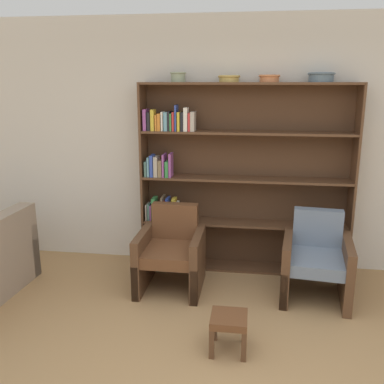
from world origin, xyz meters
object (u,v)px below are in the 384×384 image
object	(u,v)px
bowl_sage	(229,78)
bowl_brass	(321,77)
footstool	(229,323)
bowl_slate	(269,78)
armchair_leather	(171,252)
bowl_copper	(178,76)
armchair_cushioned	(316,260)
bookshelf	(227,182)

from	to	relation	value
bowl_sage	bowl_brass	world-z (taller)	bowl_brass
footstool	bowl_slate	bearing A→B (deg)	79.89
bowl_sage	armchair_leather	bearing A→B (deg)	-133.63
bowl_brass	bowl_slate	bearing A→B (deg)	180.00
bowl_brass	armchair_leather	size ratio (longest dim) A/B	0.33
bowl_sage	bowl_slate	distance (m)	0.41
bowl_brass	bowl_sage	bearing A→B (deg)	180.00
bowl_copper	bowl_sage	size ratio (longest dim) A/B	0.74
bowl_sage	footstool	distance (m)	2.43
armchair_leather	bowl_copper	bearing A→B (deg)	-88.69
armchair_leather	armchair_cushioned	bearing A→B (deg)	-179.78
bowl_brass	footstool	xyz separation A→B (m)	(-0.79, -1.56, -1.87)
armchair_leather	footstool	bearing A→B (deg)	122.70
bowl_copper	footstool	distance (m)	2.53
armchair_cushioned	bowl_copper	bearing A→B (deg)	-14.27
bookshelf	bowl_brass	bearing A→B (deg)	-1.57
bookshelf	armchair_cushioned	xyz separation A→B (m)	(0.92, -0.57, -0.62)
bookshelf	bowl_copper	world-z (taller)	bowl_copper
bowl_slate	bowl_sage	bearing A→B (deg)	180.00
bowl_copper	footstool	size ratio (longest dim) A/B	0.56
bowl_sage	bowl_copper	bearing A→B (deg)	180.00
bookshelf	armchair_cushioned	size ratio (longest dim) A/B	2.75
bookshelf	bowl_brass	distance (m)	1.44
armchair_cushioned	bowl_sage	bearing A→B (deg)	-24.32
bowl_slate	footstool	size ratio (longest dim) A/B	0.73
armchair_leather	footstool	xyz separation A→B (m)	(0.65, -1.02, -0.14)
bowl_slate	bowl_brass	bearing A→B (deg)	0.00
armchair_leather	bowl_slate	bearing A→B (deg)	-149.32
bowl_copper	bowl_sage	bearing A→B (deg)	0.00
bowl_slate	bowl_brass	size ratio (longest dim) A/B	0.82
bowl_copper	footstool	world-z (taller)	bowl_copper
bookshelf	bowl_slate	world-z (taller)	bowl_slate
bowl_copper	armchair_leather	bearing A→B (deg)	-88.92
bowl_sage	bookshelf	bearing A→B (deg)	82.32
bookshelf	bowl_sage	distance (m)	1.10
bowl_slate	armchair_leather	bearing A→B (deg)	-149.56
bowl_copper	bowl_brass	bearing A→B (deg)	0.00
armchair_leather	footstool	distance (m)	1.22
bookshelf	footstool	xyz separation A→B (m)	(0.13, -1.59, -0.76)
footstool	armchair_cushioned	bearing A→B (deg)	52.22
bowl_copper	armchair_cushioned	world-z (taller)	bowl_copper
bowl_slate	bowl_brass	distance (m)	0.51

